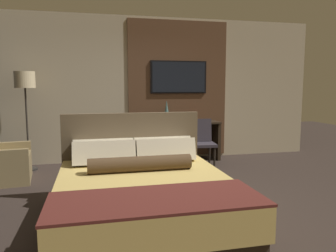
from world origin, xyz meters
The scene contains 10 objects.
ground_plane centered at (0.00, 0.00, 0.00)m, with size 16.00×16.00×0.00m, color #332823.
wall_back_tv_panel centered at (0.09, 2.59, 1.40)m, with size 7.20×0.09×2.80m.
bed centered at (-0.44, -0.47, 0.32)m, with size 1.81×2.14×1.11m.
desk centered at (0.75, 2.34, 0.51)m, with size 1.51×0.45×0.77m.
tv centered at (0.75, 2.52, 1.64)m, with size 1.14×0.04×0.64m.
desk_chair centered at (0.98, 1.78, 0.51)m, with size 0.51×0.51×0.87m.
armchair_by_window centered at (-2.33, 1.53, 0.27)m, with size 0.87×0.89×0.79m.
floor_lamp centered at (-2.05, 2.19, 1.44)m, with size 0.34×0.34×1.71m.
vase_tall centered at (0.45, 2.29, 0.98)m, with size 0.14×0.14×0.43m.
book centered at (1.03, 2.26, 0.78)m, with size 0.26×0.21×0.03m.
Camera 1 is at (-0.94, -3.84, 1.47)m, focal length 35.00 mm.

